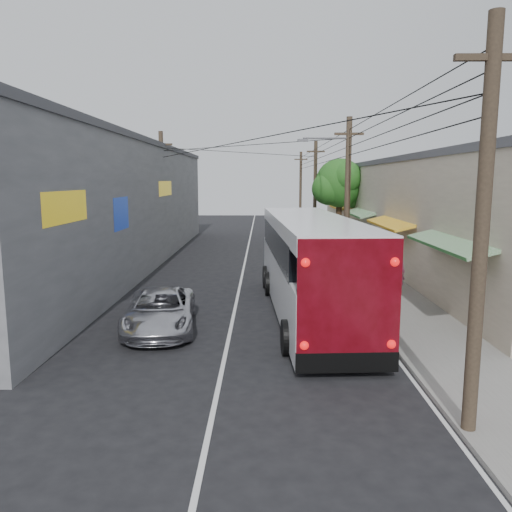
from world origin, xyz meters
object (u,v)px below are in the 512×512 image
(jeepney, at_px, (160,311))
(parked_suv, at_px, (326,255))
(parked_car_mid, at_px, (304,247))
(pedestrian_far, at_px, (356,269))
(coach_bus, at_px, (309,264))
(pedestrian_near, at_px, (397,272))
(parked_car_far, at_px, (305,233))

(jeepney, height_order, parked_suv, parked_suv)
(parked_car_mid, distance_m, pedestrian_far, 9.36)
(coach_bus, distance_m, pedestrian_near, 5.38)
(parked_suv, relative_size, parked_car_far, 1.51)
(pedestrian_far, bearing_deg, parked_suv, -62.15)
(coach_bus, bearing_deg, jeepney, -160.50)
(parked_car_mid, distance_m, parked_car_far, 8.85)
(parked_car_mid, distance_m, pedestrian_near, 11.14)
(coach_bus, relative_size, parked_car_far, 3.16)
(parked_car_far, bearing_deg, parked_car_mid, -92.34)
(parked_car_far, xyz_separation_m, pedestrian_near, (2.45, -19.46, 0.34))
(parked_car_mid, bearing_deg, coach_bus, -89.56)
(jeepney, distance_m, pedestrian_far, 10.45)
(parked_car_far, relative_size, pedestrian_near, 2.29)
(coach_bus, height_order, pedestrian_near, coach_bus)
(pedestrian_far, bearing_deg, parked_car_mid, -63.45)
(parked_car_far, bearing_deg, jeepney, -102.80)
(parked_suv, relative_size, pedestrian_near, 3.47)
(parked_suv, xyz_separation_m, pedestrian_far, (0.90, -4.31, -0.03))
(jeepney, bearing_deg, pedestrian_far, 34.65)
(pedestrian_near, bearing_deg, parked_suv, -49.63)
(parked_car_mid, relative_size, pedestrian_far, 2.82)
(jeepney, bearing_deg, pedestrian_near, 23.45)
(parked_suv, xyz_separation_m, parked_car_mid, (-0.80, 4.89, -0.18))
(pedestrian_near, bearing_deg, jeepney, 47.27)
(parked_suv, relative_size, pedestrian_far, 4.16)
(pedestrian_near, height_order, pedestrian_far, pedestrian_near)
(jeepney, distance_m, parked_car_far, 25.85)
(coach_bus, relative_size, parked_car_mid, 3.08)
(pedestrian_near, distance_m, pedestrian_far, 2.13)
(coach_bus, xyz_separation_m, pedestrian_near, (4.20, 3.23, -0.89))
(coach_bus, bearing_deg, pedestrian_far, 57.18)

